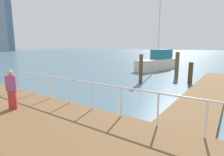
% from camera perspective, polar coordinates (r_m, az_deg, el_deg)
% --- Properties ---
extents(ground_plane, '(300.00, 300.00, 0.00)m').
position_cam_1_polar(ground_plane, '(14.30, -18.89, -1.97)').
color(ground_plane, '#476675').
extents(floating_dock, '(15.99, 2.00, 0.18)m').
position_cam_1_polar(floating_dock, '(13.11, 28.37, -3.31)').
color(floating_dock, brown).
rests_on(floating_dock, ground_plane).
extents(dock_piling_1, '(0.35, 0.35, 2.35)m').
position_cam_1_polar(dock_piling_1, '(17.34, 20.05, 3.93)').
color(dock_piling_1, brown).
rests_on(dock_piling_1, ground_plane).
extents(dock_piling_2, '(0.34, 0.34, 1.64)m').
position_cam_1_polar(dock_piling_2, '(15.13, 23.79, 1.51)').
color(dock_piling_2, '#473826').
rests_on(dock_piling_2, ground_plane).
extents(dock_piling_3, '(0.29, 0.29, 2.25)m').
position_cam_1_polar(dock_piling_3, '(14.14, 9.22, 2.94)').
color(dock_piling_3, brown).
rests_on(dock_piling_3, ground_plane).
extents(moored_boat_1, '(7.51, 2.99, 8.46)m').
position_cam_1_polar(moored_boat_1, '(23.08, 14.64, 5.04)').
color(moored_boat_1, beige).
rests_on(moored_boat_1, ground_plane).
extents(pedestrian_0, '(0.42, 0.40, 1.55)m').
position_cam_1_polar(pedestrian_0, '(8.00, -29.38, -3.18)').
color(pedestrian_0, '#BF3333').
rests_on(pedestrian_0, boardwalk).
extents(skyline_tower_5, '(10.41, 13.81, 31.33)m').
position_cam_1_polar(skyline_tower_5, '(139.38, -31.83, 13.87)').
color(skyline_tower_5, slate).
rests_on(skyline_tower_5, ground_plane).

